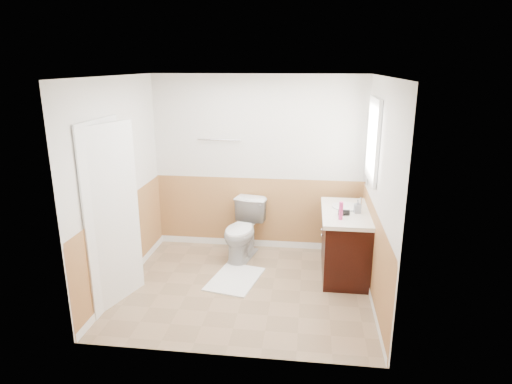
# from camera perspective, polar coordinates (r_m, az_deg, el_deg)

# --- Properties ---
(floor) EXTENTS (3.00, 3.00, 0.00)m
(floor) POSITION_cam_1_polar(r_m,az_deg,el_deg) (5.47, -1.40, -12.34)
(floor) COLOR #8C7051
(floor) RESTS_ON ground
(ceiling) EXTENTS (3.00, 3.00, 0.00)m
(ceiling) POSITION_cam_1_polar(r_m,az_deg,el_deg) (4.80, -1.61, 14.82)
(ceiling) COLOR white
(ceiling) RESTS_ON floor
(wall_back) EXTENTS (3.00, 0.00, 3.00)m
(wall_back) POSITION_cam_1_polar(r_m,az_deg,el_deg) (6.24, 0.29, 3.61)
(wall_back) COLOR silver
(wall_back) RESTS_ON floor
(wall_front) EXTENTS (3.00, 0.00, 3.00)m
(wall_front) POSITION_cam_1_polar(r_m,az_deg,el_deg) (3.78, -4.44, -5.08)
(wall_front) COLOR silver
(wall_front) RESTS_ON floor
(wall_left) EXTENTS (0.00, 3.00, 3.00)m
(wall_left) POSITION_cam_1_polar(r_m,az_deg,el_deg) (5.42, -17.38, 0.87)
(wall_left) COLOR silver
(wall_left) RESTS_ON floor
(wall_right) EXTENTS (0.00, 3.00, 3.00)m
(wall_right) POSITION_cam_1_polar(r_m,az_deg,el_deg) (5.00, 15.75, -0.26)
(wall_right) COLOR silver
(wall_right) RESTS_ON floor
(wainscot_back) EXTENTS (3.00, 0.00, 3.00)m
(wainscot_back) POSITION_cam_1_polar(r_m,az_deg,el_deg) (6.44, 0.26, -2.93)
(wainscot_back) COLOR #B27F47
(wainscot_back) RESTS_ON floor
(wainscot_front) EXTENTS (3.00, 0.00, 3.00)m
(wainscot_front) POSITION_cam_1_polar(r_m,az_deg,el_deg) (4.13, -4.17, -14.76)
(wainscot_front) COLOR #B27F47
(wainscot_front) RESTS_ON floor
(wainscot_left) EXTENTS (0.00, 2.60, 2.60)m
(wainscot_left) POSITION_cam_1_polar(r_m,az_deg,el_deg) (5.65, -16.62, -6.48)
(wainscot_left) COLOR #B27F47
(wainscot_left) RESTS_ON floor
(wainscot_right) EXTENTS (0.00, 2.60, 2.60)m
(wainscot_right) POSITION_cam_1_polar(r_m,az_deg,el_deg) (5.26, 14.99, -8.11)
(wainscot_right) COLOR #B27F47
(wainscot_right) RESTS_ON floor
(toilet) EXTENTS (0.61, 0.87, 0.81)m
(toilet) POSITION_cam_1_polar(r_m,az_deg,el_deg) (6.10, -1.72, -5.02)
(toilet) COLOR silver
(toilet) RESTS_ON floor
(bath_mat) EXTENTS (0.71, 0.90, 0.02)m
(bath_mat) POSITION_cam_1_polar(r_m,az_deg,el_deg) (5.65, -2.75, -11.24)
(bath_mat) COLOR white
(bath_mat) RESTS_ON floor
(vanity_cabinet) EXTENTS (0.55, 1.10, 0.80)m
(vanity_cabinet) POSITION_cam_1_polar(r_m,az_deg,el_deg) (5.78, 11.49, -6.68)
(vanity_cabinet) COLOR black
(vanity_cabinet) RESTS_ON floor
(vanity_knob_left) EXTENTS (0.03, 0.03, 0.03)m
(vanity_knob_left) POSITION_cam_1_polar(r_m,az_deg,el_deg) (5.61, 8.58, -5.58)
(vanity_knob_left) COLOR silver
(vanity_knob_left) RESTS_ON vanity_cabinet
(vanity_knob_right) EXTENTS (0.03, 0.03, 0.03)m
(vanity_knob_right) POSITION_cam_1_polar(r_m,az_deg,el_deg) (5.79, 8.54, -4.85)
(vanity_knob_right) COLOR silver
(vanity_knob_right) RESTS_ON vanity_cabinet
(countertop) EXTENTS (0.60, 1.15, 0.05)m
(countertop) POSITION_cam_1_polar(r_m,az_deg,el_deg) (5.62, 11.63, -2.69)
(countertop) COLOR silver
(countertop) RESTS_ON vanity_cabinet
(sink_basin) EXTENTS (0.36, 0.36, 0.02)m
(sink_basin) POSITION_cam_1_polar(r_m,az_deg,el_deg) (5.76, 11.65, -1.88)
(sink_basin) COLOR white
(sink_basin) RESTS_ON countertop
(faucet) EXTENTS (0.02, 0.02, 0.14)m
(faucet) POSITION_cam_1_polar(r_m,az_deg,el_deg) (5.76, 13.47, -1.37)
(faucet) COLOR silver
(faucet) RESTS_ON countertop
(lotion_bottle) EXTENTS (0.05, 0.05, 0.22)m
(lotion_bottle) POSITION_cam_1_polar(r_m,az_deg,el_deg) (5.27, 10.99, -2.41)
(lotion_bottle) COLOR #D33680
(lotion_bottle) RESTS_ON countertop
(soap_dispenser) EXTENTS (0.09, 0.09, 0.17)m
(soap_dispenser) POSITION_cam_1_polar(r_m,az_deg,el_deg) (5.55, 13.07, -1.84)
(soap_dispenser) COLOR gray
(soap_dispenser) RESTS_ON countertop
(hair_dryer_body) EXTENTS (0.14, 0.07, 0.07)m
(hair_dryer_body) POSITION_cam_1_polar(r_m,az_deg,el_deg) (5.45, 11.37, -2.61)
(hair_dryer_body) COLOR black
(hair_dryer_body) RESTS_ON countertop
(hair_dryer_handle) EXTENTS (0.03, 0.03, 0.07)m
(hair_dryer_handle) POSITION_cam_1_polar(r_m,az_deg,el_deg) (5.47, 11.03, -2.85)
(hair_dryer_handle) COLOR black
(hair_dryer_handle) RESTS_ON countertop
(mirror_panel) EXTENTS (0.02, 0.35, 0.90)m
(mirror_panel) POSITION_cam_1_polar(r_m,az_deg,el_deg) (5.99, 14.28, 5.49)
(mirror_panel) COLOR silver
(mirror_panel) RESTS_ON wall_right
(window_frame) EXTENTS (0.04, 0.80, 1.00)m
(window_frame) POSITION_cam_1_polar(r_m,az_deg,el_deg) (5.46, 14.98, 6.55)
(window_frame) COLOR white
(window_frame) RESTS_ON wall_right
(window_glass) EXTENTS (0.01, 0.70, 0.90)m
(window_glass) POSITION_cam_1_polar(r_m,az_deg,el_deg) (5.46, 15.15, 6.54)
(window_glass) COLOR white
(window_glass) RESTS_ON wall_right
(door) EXTENTS (0.29, 0.78, 2.04)m
(door) POSITION_cam_1_polar(r_m,az_deg,el_deg) (5.06, -18.18, -3.04)
(door) COLOR white
(door) RESTS_ON wall_left
(door_frame) EXTENTS (0.02, 0.92, 2.10)m
(door_frame) POSITION_cam_1_polar(r_m,az_deg,el_deg) (5.09, -18.97, -2.89)
(door_frame) COLOR white
(door_frame) RESTS_ON wall_left
(door_knob) EXTENTS (0.06, 0.06, 0.06)m
(door_knob) POSITION_cam_1_polar(r_m,az_deg,el_deg) (5.34, -16.06, -2.63)
(door_knob) COLOR silver
(door_knob) RESTS_ON door
(towel_bar) EXTENTS (0.62, 0.02, 0.02)m
(towel_bar) POSITION_cam_1_polar(r_m,az_deg,el_deg) (6.21, -4.85, 6.78)
(towel_bar) COLOR silver
(towel_bar) RESTS_ON wall_back
(tp_holder_bar) EXTENTS (0.14, 0.02, 0.02)m
(tp_holder_bar) POSITION_cam_1_polar(r_m,az_deg,el_deg) (6.33, -0.70, -1.36)
(tp_holder_bar) COLOR silver
(tp_holder_bar) RESTS_ON wall_back
(tp_roll) EXTENTS (0.10, 0.11, 0.11)m
(tp_roll) POSITION_cam_1_polar(r_m,az_deg,el_deg) (6.33, -0.70, -1.36)
(tp_roll) COLOR white
(tp_roll) RESTS_ON tp_holder_bar
(tp_sheet) EXTENTS (0.10, 0.01, 0.16)m
(tp_sheet) POSITION_cam_1_polar(r_m,az_deg,el_deg) (6.37, -0.69, -2.31)
(tp_sheet) COLOR white
(tp_sheet) RESTS_ON tp_roll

